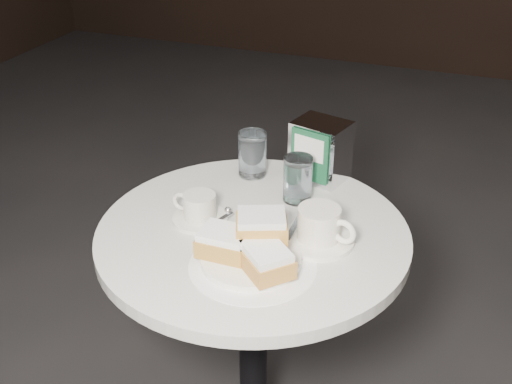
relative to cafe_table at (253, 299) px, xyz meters
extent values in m
cylinder|color=black|center=(0.00, 0.00, -0.18)|extent=(0.07, 0.07, 0.70)
cylinder|color=white|center=(0.00, 0.00, 0.18)|extent=(0.70, 0.70, 0.03)
cylinder|color=white|center=(0.05, -0.13, 0.20)|extent=(0.35, 0.35, 0.00)
cylinder|color=white|center=(0.04, -0.12, 0.21)|extent=(0.26, 0.26, 0.02)
cube|color=#BC8839|center=(-0.01, -0.13, 0.23)|extent=(0.10, 0.08, 0.04)
cube|color=white|center=(-0.01, -0.13, 0.26)|extent=(0.10, 0.07, 0.02)
cube|color=#CC8D3E|center=(0.09, -0.15, 0.23)|extent=(0.13, 0.13, 0.04)
cube|color=white|center=(0.09, -0.15, 0.26)|extent=(0.12, 0.12, 0.02)
cube|color=gold|center=(0.05, -0.09, 0.27)|extent=(0.13, 0.12, 0.04)
cube|color=white|center=(0.05, -0.09, 0.29)|extent=(0.12, 0.11, 0.02)
cylinder|color=silver|center=(-0.13, -0.01, 0.20)|extent=(0.13, 0.13, 0.01)
cylinder|color=silver|center=(-0.13, -0.01, 0.24)|extent=(0.08, 0.08, 0.06)
cylinder|color=#8F6D4E|center=(-0.13, -0.01, 0.26)|extent=(0.07, 0.07, 0.00)
torus|color=beige|center=(-0.17, 0.00, 0.24)|extent=(0.05, 0.01, 0.05)
cube|color=silver|center=(-0.08, -0.01, 0.21)|extent=(0.04, 0.09, 0.00)
sphere|color=silver|center=(-0.07, 0.03, 0.21)|extent=(0.02, 0.02, 0.02)
cylinder|color=white|center=(0.15, 0.00, 0.20)|extent=(0.19, 0.19, 0.01)
cylinder|color=silver|center=(0.15, 0.00, 0.24)|extent=(0.11, 0.11, 0.07)
cylinder|color=#976A52|center=(0.15, 0.00, 0.27)|extent=(0.10, 0.10, 0.00)
torus|color=white|center=(0.21, -0.01, 0.24)|extent=(0.06, 0.03, 0.06)
cube|color=silver|center=(0.09, 0.02, 0.21)|extent=(0.02, 0.11, 0.00)
sphere|color=silver|center=(0.10, 0.07, 0.22)|extent=(0.02, 0.02, 0.02)
cylinder|color=white|center=(-0.09, 0.24, 0.26)|extent=(0.09, 0.09, 0.12)
cylinder|color=silver|center=(-0.09, 0.24, 0.25)|extent=(0.08, 0.08, 0.10)
cylinder|color=white|center=(0.05, 0.16, 0.25)|extent=(0.08, 0.08, 0.11)
cylinder|color=silver|center=(0.05, 0.16, 0.25)|extent=(0.07, 0.07, 0.10)
cube|color=silver|center=(0.07, 0.29, 0.27)|extent=(0.15, 0.13, 0.15)
cube|color=#185433|center=(0.06, 0.24, 0.28)|extent=(0.10, 0.03, 0.13)
cube|color=white|center=(0.06, 0.23, 0.30)|extent=(0.08, 0.02, 0.06)
camera|label=1|loc=(0.43, -1.12, 0.98)|focal=45.00mm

